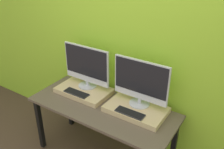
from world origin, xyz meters
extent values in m
cube|color=#9ED12D|center=(0.00, 0.71, 1.30)|extent=(8.00, 0.04, 2.60)
cube|color=brown|center=(0.00, 0.32, 0.70)|extent=(1.57, 0.64, 0.03)
cube|color=black|center=(-0.73, 0.06, 0.34)|extent=(0.05, 0.05, 0.68)
cube|color=black|center=(-0.73, 0.58, 0.34)|extent=(0.05, 0.05, 0.68)
cube|color=black|center=(0.73, 0.58, 0.34)|extent=(0.05, 0.05, 0.68)
cube|color=#D6B77F|center=(-0.34, 0.43, 0.74)|extent=(0.60, 0.38, 0.05)
cylinder|color=silver|center=(-0.34, 0.51, 0.77)|extent=(0.21, 0.21, 0.01)
cylinder|color=silver|center=(-0.34, 0.51, 0.81)|extent=(0.04, 0.04, 0.05)
cube|color=silver|center=(-0.34, 0.51, 1.04)|extent=(0.58, 0.02, 0.42)
cube|color=black|center=(-0.34, 0.49, 1.07)|extent=(0.56, 0.00, 0.34)
cube|color=silver|center=(-0.34, 0.49, 0.86)|extent=(0.57, 0.00, 0.06)
cube|color=#2D2D2D|center=(-0.34, 0.31, 0.77)|extent=(0.29, 0.10, 0.01)
cube|color=black|center=(-0.34, 0.31, 0.78)|extent=(0.28, 0.09, 0.00)
cube|color=#D6B77F|center=(0.34, 0.43, 0.74)|extent=(0.60, 0.38, 0.05)
cylinder|color=silver|center=(0.34, 0.51, 0.77)|extent=(0.21, 0.21, 0.01)
cylinder|color=silver|center=(0.34, 0.51, 0.81)|extent=(0.04, 0.04, 0.05)
cube|color=silver|center=(0.34, 0.51, 1.04)|extent=(0.58, 0.02, 0.42)
cube|color=black|center=(0.34, 0.49, 1.07)|extent=(0.56, 0.00, 0.34)
cube|color=silver|center=(0.34, 0.49, 0.86)|extent=(0.57, 0.00, 0.06)
cube|color=#2D2D2D|center=(0.34, 0.31, 0.77)|extent=(0.29, 0.10, 0.01)
cube|color=black|center=(0.34, 0.31, 0.78)|extent=(0.28, 0.09, 0.00)
camera|label=1|loc=(1.27, -1.43, 2.21)|focal=40.00mm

